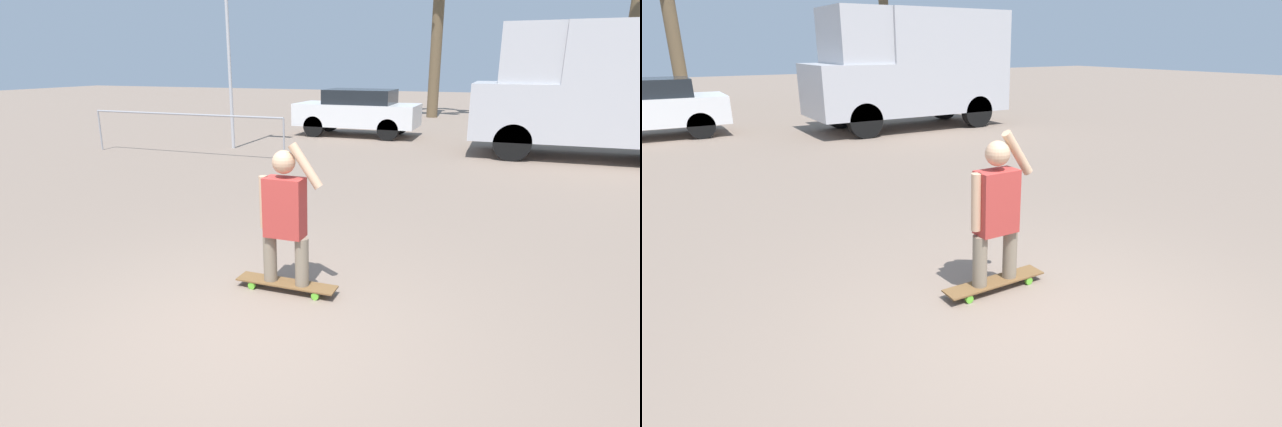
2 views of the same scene
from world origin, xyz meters
The scene contains 5 objects.
ground_plane centered at (0.00, 0.00, 0.00)m, with size 80.00×80.00×0.00m, color gray.
skateboard centered at (0.01, 0.83, 0.08)m, with size 1.07×0.22×0.09m.
person_skateboarder centered at (0.01, 0.83, 0.86)m, with size 0.67×0.23×1.46m.
camper_van centered at (3.98, 10.32, 1.73)m, with size 5.52×2.19×3.18m.
parked_car_white centered at (-2.60, 12.27, 0.78)m, with size 3.90×1.71×1.47m.
Camera 2 is at (-2.60, -2.70, 2.27)m, focal length 28.00 mm.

